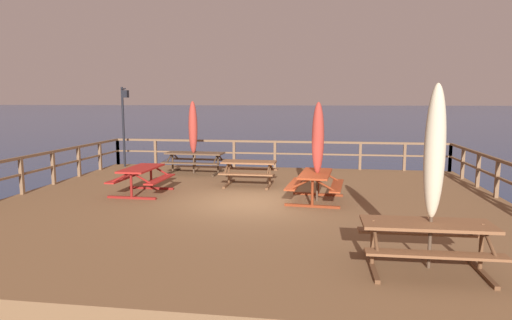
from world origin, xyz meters
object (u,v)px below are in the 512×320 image
(patio_umbrella_short_mid, at_px, (435,153))
(picnic_table_mid_centre, at_px, (195,158))
(patio_umbrella_tall_mid_right, at_px, (318,139))
(picnic_table_mid_left, at_px, (315,181))
(patio_umbrella_tall_back_right, at_px, (193,128))
(lamp_post_hooked, at_px, (124,115))
(picnic_table_mid_right, at_px, (141,175))
(picnic_table_front_left, at_px, (427,235))
(picnic_table_back_left, at_px, (249,168))

(patio_umbrella_short_mid, bearing_deg, picnic_table_mid_centre, 126.63)
(picnic_table_mid_centre, height_order, patio_umbrella_tall_mid_right, patio_umbrella_tall_mid_right)
(picnic_table_mid_left, bearing_deg, patio_umbrella_tall_back_right, 138.95)
(picnic_table_mid_left, distance_m, patio_umbrella_short_mid, 5.10)
(picnic_table_mid_centre, bearing_deg, patio_umbrella_short_mid, -53.37)
(picnic_table_mid_centre, xyz_separation_m, lamp_post_hooked, (-3.16, 0.99, 1.55))
(picnic_table_mid_left, relative_size, patio_umbrella_short_mid, 0.66)
(lamp_post_hooked, bearing_deg, picnic_table_mid_right, -60.70)
(picnic_table_mid_left, distance_m, picnic_table_front_left, 4.97)
(picnic_table_mid_centre, relative_size, picnic_table_front_left, 1.08)
(patio_umbrella_short_mid, xyz_separation_m, lamp_post_hooked, (-9.51, 9.53, 0.24))
(picnic_table_mid_left, bearing_deg, picnic_table_mid_centre, 138.28)
(picnic_table_mid_left, xyz_separation_m, patio_umbrella_short_mid, (1.88, -4.55, 1.31))
(patio_umbrella_tall_mid_right, bearing_deg, picnic_table_mid_right, 177.82)
(picnic_table_mid_centre, xyz_separation_m, picnic_table_front_left, (6.28, -8.61, -0.00))
(picnic_table_mid_right, bearing_deg, patio_umbrella_short_mid, -34.86)
(patio_umbrella_tall_back_right, bearing_deg, patio_umbrella_short_mid, -53.01)
(picnic_table_mid_centre, relative_size, lamp_post_hooked, 0.68)
(picnic_table_front_left, bearing_deg, picnic_table_mid_right, 144.46)
(picnic_table_mid_centre, distance_m, patio_umbrella_tall_back_right, 1.12)
(picnic_table_front_left, bearing_deg, picnic_table_mid_centre, 126.10)
(picnic_table_mid_left, bearing_deg, picnic_table_mid_right, 177.60)
(picnic_table_mid_right, bearing_deg, picnic_table_mid_centre, 82.67)
(picnic_table_mid_left, distance_m, picnic_table_mid_right, 4.96)
(picnic_table_front_left, relative_size, patio_umbrella_tall_back_right, 0.77)
(picnic_table_mid_centre, bearing_deg, picnic_table_mid_left, -41.72)
(picnic_table_back_left, relative_size, lamp_post_hooked, 0.54)
(picnic_table_mid_centre, distance_m, patio_umbrella_tall_mid_right, 6.12)
(patio_umbrella_tall_back_right, bearing_deg, picnic_table_back_left, -39.53)
(picnic_table_mid_centre, distance_m, patio_umbrella_short_mid, 10.72)
(patio_umbrella_tall_back_right, bearing_deg, picnic_table_mid_right, -96.89)
(picnic_table_mid_right, xyz_separation_m, patio_umbrella_short_mid, (6.84, -4.76, 1.31))
(patio_umbrella_short_mid, relative_size, lamp_post_hooked, 0.92)
(picnic_table_back_left, xyz_separation_m, patio_umbrella_tall_mid_right, (2.16, -1.93, 1.12))
(patio_umbrella_tall_back_right, height_order, patio_umbrella_tall_mid_right, patio_umbrella_tall_back_right)
(picnic_table_back_left, distance_m, picnic_table_mid_right, 3.34)
(picnic_table_back_left, relative_size, patio_umbrella_tall_back_right, 0.65)
(picnic_table_mid_right, xyz_separation_m, patio_umbrella_tall_mid_right, (5.00, -0.19, 1.12))
(patio_umbrella_tall_mid_right, height_order, patio_umbrella_short_mid, patio_umbrella_short_mid)
(picnic_table_mid_centre, bearing_deg, picnic_table_front_left, -53.90)
(picnic_table_front_left, xyz_separation_m, patio_umbrella_tall_back_right, (-6.32, 8.55, 1.12))
(picnic_table_front_left, distance_m, picnic_table_back_left, 7.65)
(picnic_table_mid_left, relative_size, picnic_table_front_left, 0.95)
(picnic_table_front_left, relative_size, patio_umbrella_short_mid, 0.69)
(patio_umbrella_tall_back_right, distance_m, lamp_post_hooked, 3.33)
(picnic_table_front_left, relative_size, lamp_post_hooked, 0.63)
(picnic_table_mid_centre, height_order, picnic_table_mid_left, same)
(picnic_table_mid_centre, bearing_deg, picnic_table_mid_right, -97.33)
(picnic_table_mid_right, height_order, patio_umbrella_short_mid, patio_umbrella_short_mid)
(picnic_table_mid_centre, height_order, patio_umbrella_tall_back_right, patio_umbrella_tall_back_right)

